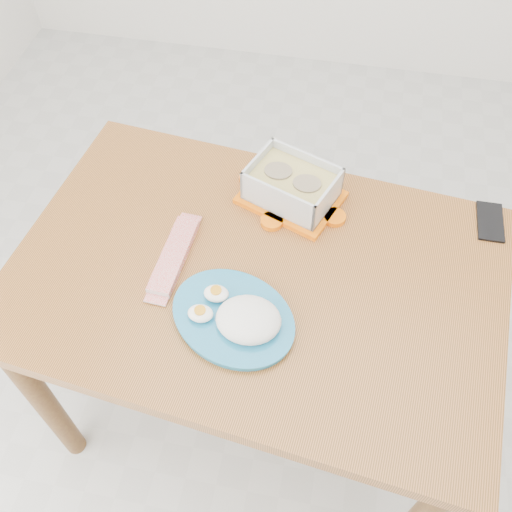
% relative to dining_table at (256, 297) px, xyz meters
% --- Properties ---
extents(ground, '(3.50, 3.50, 0.00)m').
position_rel_dining_table_xyz_m(ground, '(0.13, 0.20, -0.64)').
color(ground, '#B7B7B2').
rests_on(ground, ground).
extents(dining_table, '(1.20, 0.87, 0.75)m').
position_rel_dining_table_xyz_m(dining_table, '(0.00, 0.00, 0.00)').
color(dining_table, '#AF6731').
rests_on(dining_table, ground).
extents(food_container, '(0.28, 0.25, 0.10)m').
position_rel_dining_table_xyz_m(food_container, '(0.04, 0.24, 0.16)').
color(food_container, orange).
rests_on(food_container, dining_table).
extents(orange_fruit, '(0.07, 0.07, 0.07)m').
position_rel_dining_table_xyz_m(orange_fruit, '(0.10, 0.30, 0.14)').
color(orange_fruit, '#FF3605').
rests_on(orange_fruit, dining_table).
extents(rice_plate, '(0.37, 0.37, 0.08)m').
position_rel_dining_table_xyz_m(rice_plate, '(-0.01, -0.14, 0.13)').
color(rice_plate, '#1B6E96').
rests_on(rice_plate, dining_table).
extents(candy_bar, '(0.07, 0.22, 0.02)m').
position_rel_dining_table_xyz_m(candy_bar, '(-0.19, 0.00, 0.12)').
color(candy_bar, red).
rests_on(candy_bar, dining_table).
extents(smartphone, '(0.06, 0.12, 0.01)m').
position_rel_dining_table_xyz_m(smartphone, '(0.53, 0.25, 0.11)').
color(smartphone, black).
rests_on(smartphone, dining_table).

